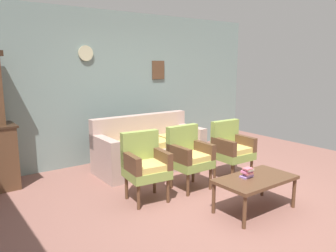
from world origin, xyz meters
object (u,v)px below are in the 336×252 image
at_px(floral_couch, 149,150).
at_px(coffee_table, 255,181).
at_px(armchair_near_cabinet, 145,163).
at_px(book_stack_on_table, 247,173).
at_px(armchair_by_doorway, 189,154).
at_px(armchair_near_couch_end, 231,147).

height_order(floral_couch, coffee_table, floral_couch).
distance_m(armchair_near_cabinet, book_stack_on_table, 1.31).
bearing_deg(floral_couch, armchair_by_doorway, -91.90).
bearing_deg(book_stack_on_table, armchair_near_cabinet, 129.40).
bearing_deg(floral_couch, armchair_near_cabinet, -125.40).
bearing_deg(armchair_by_doorway, coffee_table, -81.12).
relative_size(armchair_by_doorway, armchair_near_couch_end, 1.00).
height_order(armchair_near_couch_end, coffee_table, armchair_near_couch_end).
height_order(floral_couch, book_stack_on_table, floral_couch).
height_order(coffee_table, book_stack_on_table, book_stack_on_table).
distance_m(armchair_near_couch_end, coffee_table, 1.19).
bearing_deg(coffee_table, armchair_by_doorway, 98.88).
bearing_deg(armchair_near_couch_end, armchair_near_cabinet, 177.00).
relative_size(armchair_by_doorway, book_stack_on_table, 5.74).
height_order(armchair_near_couch_end, book_stack_on_table, armchair_near_couch_end).
xyz_separation_m(floral_couch, armchair_by_doorway, (-0.04, -1.10, 0.17)).
relative_size(armchair_by_doorway, coffee_table, 0.90).
distance_m(armchair_near_cabinet, armchair_by_doorway, 0.73).
xyz_separation_m(armchair_by_doorway, book_stack_on_table, (0.09, -1.00, -0.02)).
bearing_deg(floral_couch, coffee_table, -86.56).
relative_size(armchair_near_couch_end, book_stack_on_table, 5.74).
height_order(armchair_near_cabinet, coffee_table, armchair_near_cabinet).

